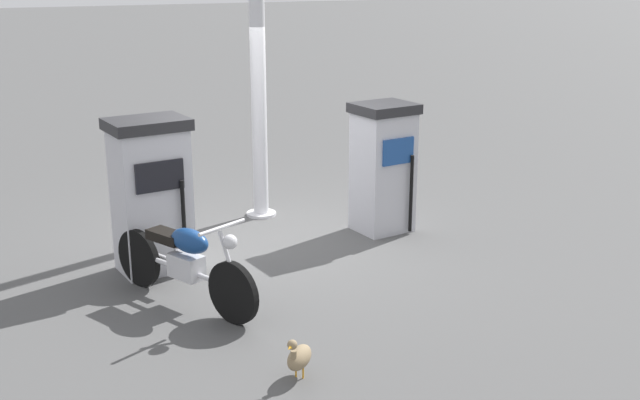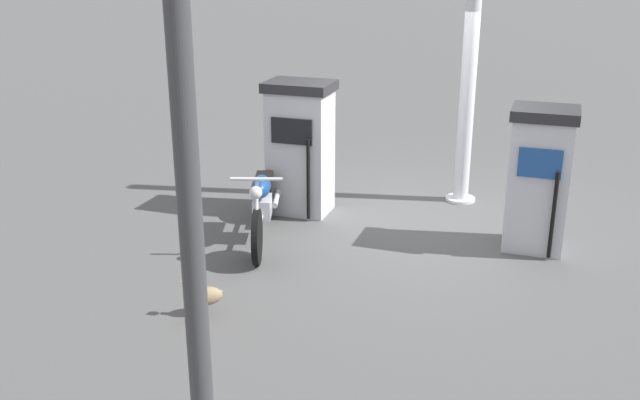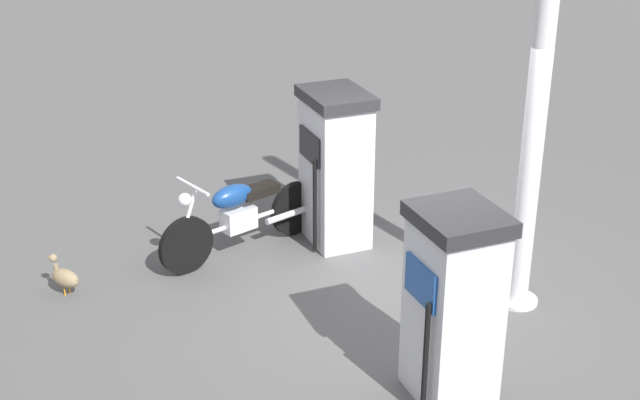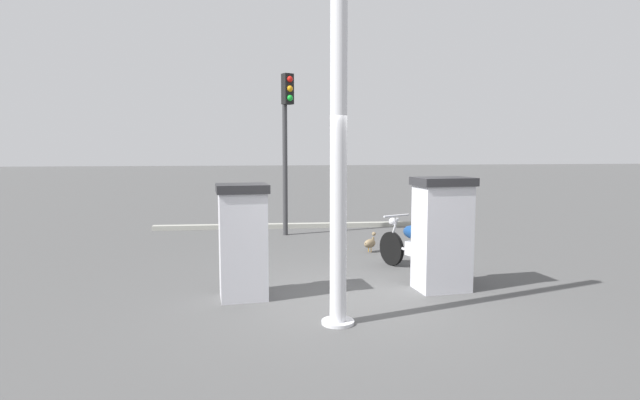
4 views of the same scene
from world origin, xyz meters
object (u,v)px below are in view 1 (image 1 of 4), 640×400
at_px(fuel_pump_near, 151,195).
at_px(motorcycle_near_pump, 185,261).
at_px(fuel_pump_far, 383,167).
at_px(canopy_support_pole, 258,51).
at_px(wandering_duck, 299,357).

distance_m(fuel_pump_near, motorcycle_near_pump, 1.13).
xyz_separation_m(fuel_pump_far, canopy_support_pole, (-1.26, -1.14, 1.38)).
xyz_separation_m(fuel_pump_near, wandering_duck, (2.89, 0.38, -0.67)).
distance_m(motorcycle_near_pump, wandering_duck, 1.88).
bearing_deg(canopy_support_pole, fuel_pump_far, 42.11).
xyz_separation_m(fuel_pump_near, canopy_support_pole, (-1.26, 1.81, 1.34)).
distance_m(fuel_pump_near, canopy_support_pole, 2.58).
bearing_deg(fuel_pump_far, motorcycle_near_pump, -70.12).
height_order(fuel_pump_far, motorcycle_near_pump, fuel_pump_far).
height_order(fuel_pump_far, wandering_duck, fuel_pump_far).
distance_m(fuel_pump_near, fuel_pump_far, 2.94).
relative_size(fuel_pump_near, fuel_pump_far, 1.04).
relative_size(fuel_pump_far, wandering_duck, 4.01).
xyz_separation_m(wandering_duck, canopy_support_pole, (-4.15, 1.43, 2.01)).
distance_m(motorcycle_near_pump, canopy_support_pole, 3.41).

